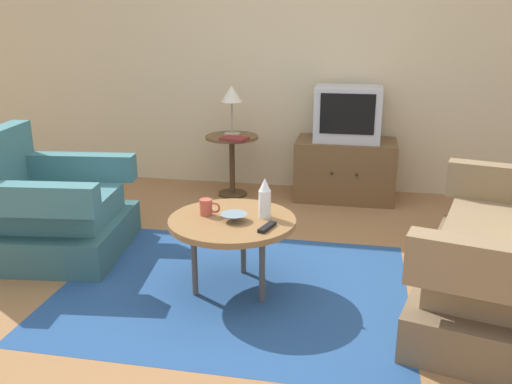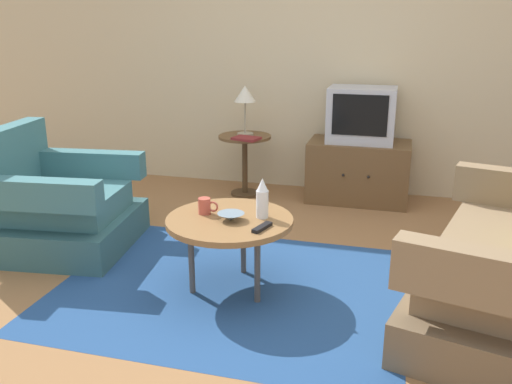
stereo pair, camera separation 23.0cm
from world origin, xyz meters
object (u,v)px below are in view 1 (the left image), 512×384
tv_remote_dark (267,227)px  tv_stand (345,169)px  armchair (47,213)px  book (234,139)px  bowl (234,217)px  side_table (232,153)px  vase (265,199)px  coffee_table (232,224)px  table_lamp (232,97)px  mug (207,207)px  television (348,114)px

tv_remote_dark → tv_stand: bearing=-173.4°
tv_remote_dark → armchair: bearing=-88.3°
book → bowl: bearing=-63.2°
side_table → tv_stand: 1.04m
vase → armchair: bearing=170.9°
armchair → tv_stand: 2.57m
tv_stand → tv_remote_dark: (-0.36, -2.05, 0.20)m
side_table → coffee_table: bearing=-76.6°
table_lamp → vase: size_ratio=1.86×
coffee_table → armchair: bearing=167.4°
tv_stand → mug: bearing=-111.8°
armchair → tv_stand: armchair is taller
coffee_table → tv_remote_dark: size_ratio=4.52×
armchair → mug: (1.24, -0.28, 0.22)m
tv_stand → tv_remote_dark: size_ratio=5.32×
table_lamp → book: 0.39m
table_lamp → vase: (0.62, -1.78, -0.34)m
mug → bowl: (0.18, -0.07, -0.03)m
vase → book: vase is taller
side_table → bowl: size_ratio=3.56×
vase → tv_remote_dark: bearing=-75.8°
tv_remote_dark → television: bearing=-173.4°
coffee_table → tv_stand: size_ratio=0.85×
coffee_table → bowl: 0.07m
armchair → tv_stand: (2.00, 1.62, -0.02)m
coffee_table → tv_remote_dark: tv_remote_dark is taller
side_table → television: size_ratio=0.98×
coffee_table → tv_remote_dark: bearing=-28.1°
vase → bowl: vase is taller
mug → television: bearing=68.3°
table_lamp → mug: 1.87m
bowl → tv_remote_dark: bearing=-22.8°
mug → table_lamp: bearing=98.5°
television → table_lamp: bearing=-174.2°
television → bowl: size_ratio=3.62×
television → bowl: television is taller
mug → bowl: bearing=-20.3°
side_table → bowl: (0.45, -1.85, 0.07)m
coffee_table → bowl: bowl is taller
tv_stand → vase: vase is taller
tv_stand → table_lamp: table_lamp is taller
television → mug: (-0.76, -1.90, -0.27)m
television → bowl: 2.08m
side_table → table_lamp: (0.00, 0.01, 0.51)m
tv_stand → tv_remote_dark: bearing=-100.1°
vase → bowl: 0.21m
television → tv_remote_dark: television is taller
coffee_table → bowl: size_ratio=4.75×
mug → tv_remote_dark: (0.39, -0.16, -0.04)m
television → bowl: (-0.57, -1.97, -0.30)m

